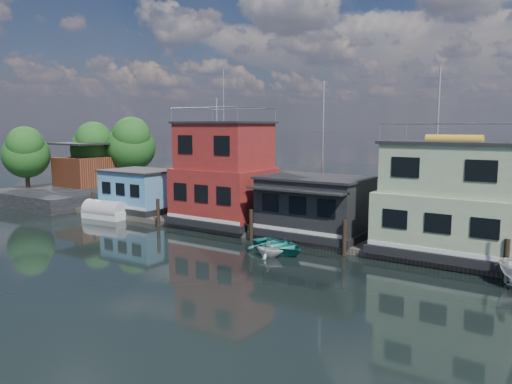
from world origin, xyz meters
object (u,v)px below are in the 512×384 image
Objects in this scene: houseboat_blue at (140,190)px; tarp_runabout at (105,211)px; houseboat_dark at (315,206)px; houseboat_red at (224,175)px; houseboat_green at (451,200)px; dinghy_white at (269,249)px; dinghy_teal at (279,246)px.

houseboat_blue reaches higher than tarp_runabout.
houseboat_blue is at bearing 179.94° from houseboat_dark.
houseboat_red is at bearing 0.00° from houseboat_blue.
houseboat_green is (26.50, 0.00, 1.34)m from houseboat_blue.
tarp_runabout is (-1.20, -3.01, -1.58)m from houseboat_blue.
houseboat_blue is at bearing 63.00° from tarp_runabout.
houseboat_red is 2.80× the size of tarp_runabout.
houseboat_dark is at bearing -3.29° from dinghy_white.
houseboat_dark is 1.75× the size of tarp_runabout.
houseboat_green is 10.72m from dinghy_teal.
dinghy_white is (7.87, -5.71, -3.60)m from houseboat_red.
dinghy_white is 18.77m from tarp_runabout.
houseboat_blue is 0.76× the size of houseboat_green.
houseboat_green reaches higher than dinghy_white.
dinghy_teal is at bearing -9.70° from tarp_runabout.
houseboat_red reaches higher than dinghy_teal.
houseboat_green reaches higher than tarp_runabout.
dinghy_teal is (-0.12, 1.28, -0.07)m from dinghy_white.
tarp_runabout is (-18.70, -2.99, -1.80)m from houseboat_dark.
houseboat_blue reaches higher than dinghy_white.
houseboat_green is 4.39× the size of dinghy_white.
houseboat_blue is 0.86× the size of houseboat_dark.
dinghy_white is at bearing -91.27° from houseboat_dark.
houseboat_red is 1.60× the size of houseboat_dark.
dinghy_white is 0.46× the size of dinghy_teal.
houseboat_dark is at bearing 3.79° from tarp_runabout.
tarp_runabout is (-27.70, -3.01, -2.93)m from houseboat_green.
houseboat_dark is 19.02m from tarp_runabout.
dinghy_teal is at bearing -29.76° from houseboat_red.
houseboat_blue is 1.51× the size of tarp_runabout.
houseboat_blue is 18.37m from dinghy_white.
houseboat_blue is 3.61m from tarp_runabout.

